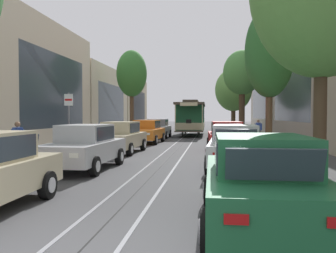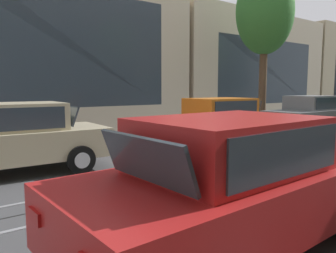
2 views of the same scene
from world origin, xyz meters
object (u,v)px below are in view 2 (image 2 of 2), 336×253
Objects in this scene: parked_car_red_mid_right at (235,183)px; street_tree_kerb_left_second at (265,13)px; parked_car_beige_mid_left at (9,138)px; parked_car_grey_fifth_left at (309,114)px; parked_car_orange_fourth_left at (217,122)px.

street_tree_kerb_left_second is at bearing 126.17° from parked_car_red_mid_right.
parked_car_beige_mid_left and parked_car_red_mid_right have the same top height.
parked_car_red_mid_right is 0.60× the size of street_tree_kerb_left_second.
parked_car_grey_fifth_left is at bearing 13.12° from street_tree_kerb_left_second.
parked_car_grey_fifth_left and parked_car_red_mid_right have the same top height.
parked_car_grey_fifth_left is 0.60× the size of street_tree_kerb_left_second.
parked_car_orange_fourth_left is (0.23, 6.25, 0.00)m from parked_car_beige_mid_left.
parked_car_orange_fourth_left is at bearing 87.93° from parked_car_beige_mid_left.
street_tree_kerb_left_second reaches higher than parked_car_orange_fourth_left.
parked_car_orange_fourth_left is 0.60× the size of street_tree_kerb_left_second.
street_tree_kerb_left_second is (-1.98, 11.42, 4.51)m from parked_car_beige_mid_left.
parked_car_orange_fourth_left is 5.67m from parked_car_grey_fifth_left.
street_tree_kerb_left_second reaches higher than parked_car_grey_fifth_left.
parked_car_beige_mid_left and parked_car_grey_fifth_left have the same top height.
street_tree_kerb_left_second is at bearing 113.11° from parked_car_orange_fourth_left.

